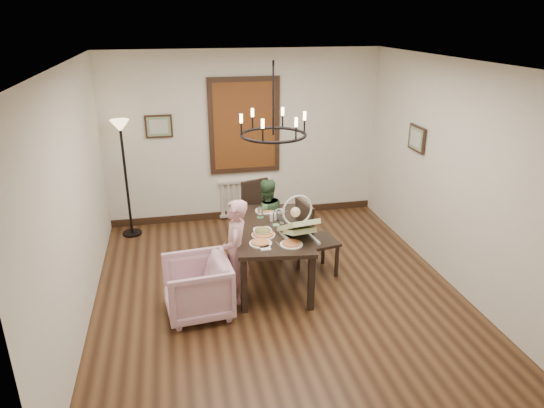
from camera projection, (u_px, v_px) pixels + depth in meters
name	position (u px, v px, depth m)	size (l,w,h in m)	color
room_shell	(271.00, 177.00, 6.00)	(4.51, 5.00, 2.81)	#53351C
dining_table	(273.00, 233.00, 6.20)	(1.12, 1.72, 0.75)	black
chair_far	(261.00, 215.00, 7.20)	(0.44, 0.44, 1.00)	black
chair_right	(318.00, 237.00, 6.41)	(0.47, 0.47, 1.06)	black
armchair	(197.00, 287.00, 5.59)	(0.73, 0.75, 0.68)	#E0ABBD
elderly_woman	(236.00, 260.00, 5.79)	(0.39, 0.26, 1.08)	#D2949B
seated_man	(266.00, 225.00, 6.89)	(0.47, 0.37, 0.97)	#375B36
baby_bouncer	(298.00, 224.00, 5.81)	(0.41, 0.56, 0.37)	beige
salad_bowl	(263.00, 232.00, 5.96)	(0.28, 0.28, 0.07)	white
pizza_platter	(263.00, 234.00, 5.92)	(0.29, 0.29, 0.04)	tan
drinking_glass	(282.00, 218.00, 6.27)	(0.07, 0.07, 0.13)	silver
window_blinds	(244.00, 126.00, 7.83)	(1.00, 0.03, 1.40)	brown
radiator	(246.00, 198.00, 8.30)	(0.92, 0.12, 0.62)	silver
picture_back	(159.00, 126.00, 7.56)	(0.42, 0.03, 0.36)	black
picture_right	(417.00, 139.00, 6.82)	(0.42, 0.03, 0.36)	black
floor_lamp	(126.00, 181.00, 7.43)	(0.30, 0.30, 1.80)	black
chandelier	(273.00, 135.00, 5.73)	(0.80, 0.80, 0.04)	black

